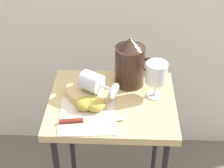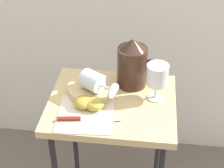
{
  "view_description": "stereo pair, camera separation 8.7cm",
  "coord_description": "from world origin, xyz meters",
  "views": [
    {
      "loc": [
        0.04,
        -1.07,
        1.58
      ],
      "look_at": [
        0.0,
        0.0,
        0.81
      ],
      "focal_mm": 56.49,
      "sensor_mm": 36.0,
      "label": 1
    },
    {
      "loc": [
        0.13,
        -1.07,
        1.58
      ],
      "look_at": [
        0.0,
        0.0,
        0.81
      ],
      "focal_mm": 56.49,
      "sensor_mm": 36.0,
      "label": 2
    }
  ],
  "objects": [
    {
      "name": "wine_glass_tipped_near",
      "position": [
        -0.07,
        0.02,
        0.81
      ],
      "size": [
        0.16,
        0.13,
        0.08
      ],
      "color": "silver",
      "rests_on": "basket_tray"
    },
    {
      "name": "apple_half_right",
      "position": [
        -0.06,
        -0.06,
        0.76
      ],
      "size": [
        0.07,
        0.07,
        0.04
      ],
      "primitive_type": "ellipsoid",
      "color": "#B29938",
      "rests_on": "linen_napkin"
    },
    {
      "name": "pitcher",
      "position": [
        0.07,
        0.12,
        0.82
      ],
      "size": [
        0.17,
        0.12,
        0.21
      ],
      "color": "#382319",
      "rests_on": "table"
    },
    {
      "name": "basket_tray",
      "position": [
        -0.09,
        0.04,
        0.75
      ],
      "size": [
        0.19,
        0.19,
        0.03
      ],
      "primitive_type": "cylinder",
      "color": "tan",
      "rests_on": "table"
    },
    {
      "name": "apple_half_left",
      "position": [
        -0.1,
        -0.05,
        0.76
      ],
      "size": [
        0.07,
        0.07,
        0.04
      ],
      "primitive_type": "ellipsoid",
      "color": "#B29938",
      "rests_on": "linen_napkin"
    },
    {
      "name": "linen_napkin",
      "position": [
        -0.09,
        -0.09,
        0.74
      ],
      "size": [
        0.22,
        0.23,
        0.0
      ],
      "primitive_type": "cube",
      "rotation": [
        0.0,
        0.0,
        0.07
      ],
      "color": "silver",
      "rests_on": "table"
    },
    {
      "name": "table",
      "position": [
        0.0,
        0.0,
        0.64
      ],
      "size": [
        0.49,
        0.41,
        0.73
      ],
      "color": "tan",
      "rests_on": "ground_plane"
    },
    {
      "name": "wine_glass_upright",
      "position": [
        0.17,
        0.04,
        0.84
      ],
      "size": [
        0.08,
        0.08,
        0.15
      ],
      "color": "silver",
      "rests_on": "table"
    },
    {
      "name": "knife",
      "position": [
        -0.1,
        -0.13,
        0.74
      ],
      "size": [
        0.23,
        0.05,
        0.01
      ],
      "color": "silver",
      "rests_on": "linen_napkin"
    }
  ]
}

